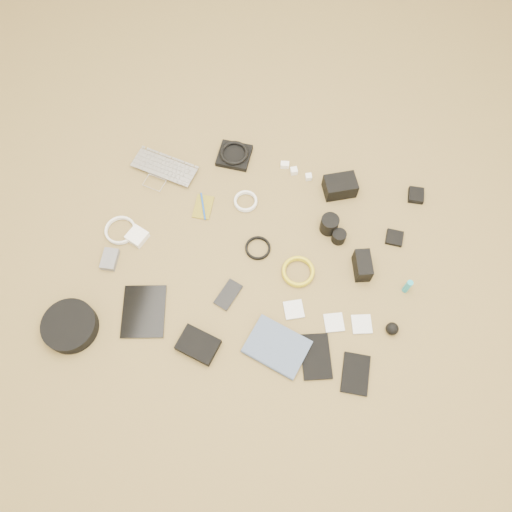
% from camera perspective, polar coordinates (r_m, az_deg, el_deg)
% --- Properties ---
extents(room_shell, '(4.04, 4.04, 2.58)m').
position_cam_1_polar(room_shell, '(1.13, -1.70, 26.68)').
color(room_shell, olive).
rests_on(room_shell, ground).
extents(laptop, '(0.34, 0.27, 0.02)m').
position_cam_1_polar(laptop, '(2.38, -10.88, 9.12)').
color(laptop, '#B7B8BC').
rests_on(laptop, ground).
extents(headphone_pouch, '(0.15, 0.15, 0.03)m').
position_cam_1_polar(headphone_pouch, '(2.40, -2.50, 11.39)').
color(headphone_pouch, black).
rests_on(headphone_pouch, ground).
extents(headphones, '(0.16, 0.16, 0.02)m').
position_cam_1_polar(headphones, '(2.38, -2.52, 11.70)').
color(headphones, black).
rests_on(headphones, headphone_pouch).
extents(charger_a, '(0.03, 0.03, 0.03)m').
position_cam_1_polar(charger_a, '(2.37, 3.46, 10.35)').
color(charger_a, white).
rests_on(charger_a, ground).
extents(charger_b, '(0.04, 0.04, 0.03)m').
position_cam_1_polar(charger_b, '(2.35, 4.35, 9.67)').
color(charger_b, white).
rests_on(charger_b, ground).
extents(charger_c, '(0.04, 0.04, 0.03)m').
position_cam_1_polar(charger_c, '(2.34, 6.02, 8.98)').
color(charger_c, white).
rests_on(charger_c, ground).
extents(charger_d, '(0.03, 0.03, 0.03)m').
position_cam_1_polar(charger_d, '(2.37, 3.17, 10.36)').
color(charger_d, white).
rests_on(charger_d, ground).
extents(dslr_camera, '(0.17, 0.14, 0.08)m').
position_cam_1_polar(dslr_camera, '(2.30, 9.57, 7.86)').
color(dslr_camera, black).
rests_on(dslr_camera, ground).
extents(lens_pouch, '(0.07, 0.08, 0.03)m').
position_cam_1_polar(lens_pouch, '(2.39, 17.81, 6.63)').
color(lens_pouch, black).
rests_on(lens_pouch, ground).
extents(notebook_olive, '(0.08, 0.12, 0.01)m').
position_cam_1_polar(notebook_olive, '(2.27, -6.06, 5.59)').
color(notebook_olive, olive).
rests_on(notebook_olive, ground).
extents(pen_blue, '(0.06, 0.13, 0.01)m').
position_cam_1_polar(pen_blue, '(2.26, -6.07, 5.69)').
color(pen_blue, '#1547B1').
rests_on(pen_blue, notebook_olive).
extents(cable_white_a, '(0.11, 0.11, 0.01)m').
position_cam_1_polar(cable_white_a, '(2.27, -1.19, 6.19)').
color(cable_white_a, white).
rests_on(cable_white_a, ground).
extents(lens_a, '(0.08, 0.08, 0.08)m').
position_cam_1_polar(lens_a, '(2.19, 8.37, 3.60)').
color(lens_a, black).
rests_on(lens_a, ground).
extents(lens_b, '(0.06, 0.06, 0.06)m').
position_cam_1_polar(lens_b, '(2.19, 9.45, 2.19)').
color(lens_b, black).
rests_on(lens_b, ground).
extents(card_reader, '(0.08, 0.08, 0.02)m').
position_cam_1_polar(card_reader, '(2.26, 15.54, 2.02)').
color(card_reader, black).
rests_on(card_reader, ground).
extents(power_brick, '(0.10, 0.10, 0.03)m').
position_cam_1_polar(power_brick, '(2.23, -13.42, 2.21)').
color(power_brick, white).
rests_on(power_brick, ground).
extents(cable_white_b, '(0.16, 0.16, 0.01)m').
position_cam_1_polar(cable_white_b, '(2.27, -15.20, 2.79)').
color(cable_white_b, white).
rests_on(cable_white_b, ground).
extents(cable_black, '(0.13, 0.13, 0.01)m').
position_cam_1_polar(cable_black, '(2.16, 0.22, 0.87)').
color(cable_black, black).
rests_on(cable_black, ground).
extents(cable_yellow, '(0.15, 0.15, 0.02)m').
position_cam_1_polar(cable_yellow, '(2.12, 4.82, -1.86)').
color(cable_yellow, gold).
rests_on(cable_yellow, ground).
extents(flash, '(0.09, 0.13, 0.09)m').
position_cam_1_polar(flash, '(2.13, 12.07, -1.07)').
color(flash, black).
rests_on(flash, ground).
extents(lens_cleaner, '(0.03, 0.03, 0.09)m').
position_cam_1_polar(lens_cleaner, '(2.14, 16.92, -3.34)').
color(lens_cleaner, teal).
rests_on(lens_cleaner, ground).
extents(battery_charger, '(0.07, 0.10, 0.03)m').
position_cam_1_polar(battery_charger, '(2.22, -16.38, -0.36)').
color(battery_charger, slate).
rests_on(battery_charger, ground).
extents(tablet, '(0.22, 0.25, 0.01)m').
position_cam_1_polar(tablet, '(2.11, -12.70, -6.19)').
color(tablet, black).
rests_on(tablet, ground).
extents(phone, '(0.11, 0.14, 0.01)m').
position_cam_1_polar(phone, '(2.08, -3.19, -4.43)').
color(phone, black).
rests_on(phone, ground).
extents(filter_case_left, '(0.10, 0.10, 0.01)m').
position_cam_1_polar(filter_case_left, '(2.06, 4.34, -6.13)').
color(filter_case_left, silver).
rests_on(filter_case_left, ground).
extents(filter_case_mid, '(0.10, 0.10, 0.01)m').
position_cam_1_polar(filter_case_mid, '(2.06, 8.90, -7.54)').
color(filter_case_mid, silver).
rests_on(filter_case_mid, ground).
extents(filter_case_right, '(0.09, 0.09, 0.01)m').
position_cam_1_polar(filter_case_right, '(2.08, 11.97, -7.64)').
color(filter_case_right, silver).
rests_on(filter_case_right, ground).
extents(air_blower, '(0.07, 0.07, 0.05)m').
position_cam_1_polar(air_blower, '(2.08, 15.30, -8.02)').
color(air_blower, black).
rests_on(air_blower, ground).
extents(headphone_case, '(0.24, 0.24, 0.06)m').
position_cam_1_polar(headphone_case, '(2.14, -20.48, -7.51)').
color(headphone_case, black).
rests_on(headphone_case, ground).
extents(drive_case, '(0.18, 0.15, 0.04)m').
position_cam_1_polar(drive_case, '(2.02, -6.62, -10.05)').
color(drive_case, black).
rests_on(drive_case, ground).
extents(paperback, '(0.27, 0.24, 0.02)m').
position_cam_1_polar(paperback, '(1.99, 1.19, -12.46)').
color(paperback, '#425371').
rests_on(paperback, ground).
extents(notebook_black_a, '(0.15, 0.20, 0.01)m').
position_cam_1_polar(notebook_black_a, '(2.02, 6.87, -11.33)').
color(notebook_black_a, black).
rests_on(notebook_black_a, ground).
extents(notebook_black_b, '(0.10, 0.16, 0.01)m').
position_cam_1_polar(notebook_black_b, '(2.03, 11.30, -13.06)').
color(notebook_black_b, black).
rests_on(notebook_black_b, ground).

